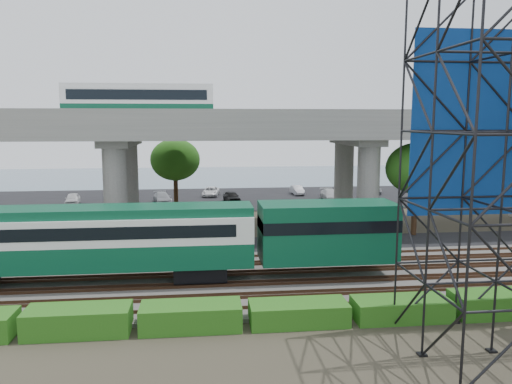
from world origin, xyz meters
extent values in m
plane|color=#474233|center=(0.00, 0.00, 0.00)|extent=(140.00, 140.00, 0.00)
cube|color=slate|center=(0.00, 2.00, 0.10)|extent=(90.00, 12.00, 0.20)
cube|color=black|center=(0.00, 10.50, 0.04)|extent=(90.00, 5.00, 0.08)
cube|color=black|center=(0.00, 34.00, 0.04)|extent=(90.00, 18.00, 0.08)
cube|color=slate|center=(0.00, 56.00, 0.01)|extent=(140.00, 40.00, 0.03)
cube|color=#472D1E|center=(0.00, -2.72, 0.28)|extent=(90.00, 0.08, 0.16)
cube|color=#472D1E|center=(0.00, -1.28, 0.28)|extent=(90.00, 0.08, 0.16)
cube|color=#472D1E|center=(0.00, -0.72, 0.28)|extent=(90.00, 0.08, 0.16)
cube|color=#472D1E|center=(0.00, 0.72, 0.28)|extent=(90.00, 0.08, 0.16)
cube|color=#472D1E|center=(0.00, 1.28, 0.28)|extent=(90.00, 0.08, 0.16)
cube|color=#472D1E|center=(0.00, 2.72, 0.28)|extent=(90.00, 0.08, 0.16)
cube|color=#472D1E|center=(0.00, 3.28, 0.28)|extent=(90.00, 0.08, 0.16)
cube|color=#472D1E|center=(0.00, 4.72, 0.28)|extent=(90.00, 0.08, 0.16)
cube|color=#472D1E|center=(0.00, 5.28, 0.28)|extent=(90.00, 0.08, 0.16)
cube|color=#472D1E|center=(0.00, 6.72, 0.28)|extent=(90.00, 0.08, 0.16)
cube|color=black|center=(-3.56, 2.00, 0.81)|extent=(3.00, 2.20, 0.90)
cube|color=#0A4A30|center=(-10.06, 2.00, 1.96)|extent=(19.00, 3.00, 1.40)
cube|color=white|center=(-10.06, 2.00, 3.41)|extent=(19.00, 3.00, 1.50)
cube|color=#0A4A30|center=(-10.06, 2.00, 4.41)|extent=(19.00, 2.60, 0.50)
cube|color=black|center=(-9.06, 2.00, 3.46)|extent=(15.00, 3.06, 0.70)
cube|color=#0A4A30|center=(3.94, 2.00, 2.96)|extent=(8.00, 3.00, 3.40)
cube|color=#9E9B93|center=(0.00, 16.00, 8.60)|extent=(80.00, 12.00, 1.20)
cube|color=#9E9B93|center=(0.00, 10.25, 9.75)|extent=(80.00, 0.50, 1.10)
cube|color=#9E9B93|center=(0.00, 21.75, 9.75)|extent=(80.00, 0.50, 1.10)
cylinder|color=#9E9B93|center=(-10.00, 12.50, 4.00)|extent=(1.80, 1.80, 8.00)
cylinder|color=#9E9B93|center=(-10.00, 19.50, 4.00)|extent=(1.80, 1.80, 8.00)
cube|color=#9E9B93|center=(-10.00, 16.00, 7.70)|extent=(2.40, 9.00, 0.60)
cylinder|color=#9E9B93|center=(10.00, 12.50, 4.00)|extent=(1.80, 1.80, 8.00)
cylinder|color=#9E9B93|center=(10.00, 19.50, 4.00)|extent=(1.80, 1.80, 8.00)
cube|color=#9E9B93|center=(10.00, 16.00, 7.70)|extent=(2.40, 9.00, 0.60)
cube|color=black|center=(-8.37, 16.00, 9.55)|extent=(12.00, 2.50, 0.70)
cube|color=#0A4A30|center=(-8.37, 16.00, 10.35)|extent=(12.00, 2.50, 0.90)
cube|color=white|center=(-8.37, 16.00, 11.45)|extent=(12.00, 2.50, 1.30)
cube|color=black|center=(-8.37, 16.00, 11.50)|extent=(11.00, 2.56, 0.80)
cube|color=white|center=(-8.37, 16.00, 12.25)|extent=(12.00, 2.40, 0.30)
cube|color=navy|center=(9.88, -4.95, 9.30)|extent=(8.10, 0.08, 8.25)
cube|color=#225B14|center=(-9.00, -4.30, 0.60)|extent=(4.60, 1.80, 1.20)
cube|color=#225B14|center=(-4.00, -4.30, 0.58)|extent=(4.60, 1.80, 1.15)
cube|color=#225B14|center=(1.00, -4.30, 0.52)|extent=(4.60, 1.80, 1.03)
cube|color=#225B14|center=(6.00, -4.30, 0.51)|extent=(4.60, 1.80, 1.01)
cube|color=#225B14|center=(11.00, -4.30, 0.56)|extent=(4.60, 1.80, 1.12)
cylinder|color=#382314|center=(14.00, 12.50, 2.40)|extent=(0.44, 0.44, 4.80)
ellipsoid|color=#225B14|center=(14.00, 12.50, 5.60)|extent=(4.94, 4.94, 4.18)
cylinder|color=#382314|center=(-6.00, 24.00, 2.40)|extent=(0.44, 0.44, 4.80)
ellipsoid|color=#225B14|center=(-6.00, 24.00, 5.60)|extent=(4.94, 4.94, 4.18)
imported|color=black|center=(-12.35, 10.72, 0.70)|extent=(4.86, 3.35, 1.23)
imported|color=silver|center=(-17.85, 31.00, 0.73)|extent=(2.14, 4.01, 1.30)
imported|color=#A3A7AB|center=(-13.46, 36.00, 0.68)|extent=(1.70, 3.79, 1.21)
imported|color=#919298|center=(-7.90, 31.00, 0.68)|extent=(2.61, 4.45, 1.21)
imported|color=white|center=(-2.25, 36.00, 0.64)|extent=(2.41, 4.23, 1.11)
imported|color=black|center=(0.06, 31.00, 0.70)|extent=(2.12, 3.84, 1.24)
imported|color=#9D9EA5|center=(8.78, 36.00, 0.65)|extent=(1.41, 3.51, 1.14)
imported|color=silver|center=(11.82, 31.00, 0.71)|extent=(1.82, 4.37, 1.26)
imported|color=#94979B|center=(18.56, 36.00, 0.66)|extent=(2.27, 4.32, 1.16)
camera|label=1|loc=(-3.43, -26.26, 9.44)|focal=35.00mm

